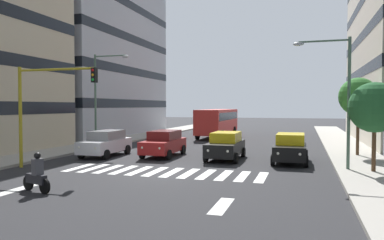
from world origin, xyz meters
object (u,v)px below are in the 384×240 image
(motorcycle_with_rider, at_px, (37,176))
(car_2, at_px, (164,143))
(street_lamp_right, at_px, (101,90))
(street_tree_0, at_px, (375,108))
(street_tree_1, at_px, (358,97))
(bus_behind_traffic, at_px, (218,120))
(traffic_light_gantry, at_px, (42,99))
(car_0, at_px, (290,148))
(car_1, at_px, (226,145))
(car_3, at_px, (106,143))
(street_lamp_left, at_px, (339,88))

(motorcycle_with_rider, bearing_deg, car_2, -95.12)
(car_2, relative_size, street_lamp_right, 0.61)
(street_tree_0, relative_size, street_tree_1, 0.87)
(motorcycle_with_rider, distance_m, street_lamp_right, 15.55)
(bus_behind_traffic, relative_size, traffic_light_gantry, 1.91)
(traffic_light_gantry, relative_size, street_lamp_right, 0.75)
(motorcycle_with_rider, xyz_separation_m, traffic_light_gantry, (3.48, -4.70, 3.09))
(traffic_light_gantry, relative_size, street_tree_0, 1.25)
(car_0, distance_m, car_1, 3.96)
(car_3, distance_m, street_lamp_right, 5.99)
(bus_behind_traffic, bearing_deg, street_tree_1, 133.51)
(car_3, relative_size, street_tree_0, 1.01)
(car_2, xyz_separation_m, traffic_light_gantry, (4.48, 6.50, 2.85))
(bus_behind_traffic, bearing_deg, car_2, 90.00)
(car_2, distance_m, car_3, 3.92)
(car_2, distance_m, street_lamp_right, 7.93)
(traffic_light_gantry, distance_m, street_lamp_right, 9.57)
(street_lamp_left, height_order, street_tree_1, street_lamp_left)
(car_0, xyz_separation_m, car_1, (3.96, -0.18, 0.00))
(motorcycle_with_rider, height_order, traffic_light_gantry, traffic_light_gantry)
(car_2, distance_m, street_tree_0, 12.94)
(car_3, distance_m, street_lamp_left, 14.97)
(motorcycle_with_rider, height_order, street_tree_1, street_tree_1)
(street_tree_0, xyz_separation_m, street_tree_1, (-0.08, -6.44, 0.68))
(car_1, xyz_separation_m, bus_behind_traffic, (4.27, -16.58, 0.97))
(street_lamp_right, xyz_separation_m, street_tree_1, (-18.79, -0.42, -0.63))
(motorcycle_with_rider, distance_m, street_tree_1, 19.98)
(car_3, height_order, street_tree_0, street_tree_0)
(motorcycle_with_rider, relative_size, street_lamp_right, 0.23)
(car_2, xyz_separation_m, street_tree_1, (-12.39, -3.25, 3.09))
(car_0, relative_size, street_lamp_right, 0.61)
(car_1, relative_size, traffic_light_gantry, 0.81)
(bus_behind_traffic, xyz_separation_m, street_lamp_left, (-10.69, 19.13, 2.43))
(car_1, distance_m, motorcycle_with_rider, 12.13)
(motorcycle_with_rider, bearing_deg, street_tree_1, -132.82)
(car_0, distance_m, bus_behind_traffic, 18.70)
(car_3, height_order, traffic_light_gantry, traffic_light_gantry)
(car_1, distance_m, street_tree_0, 8.87)
(car_0, relative_size, car_1, 1.00)
(motorcycle_with_rider, bearing_deg, street_lamp_left, -144.43)
(car_2, height_order, street_lamp_left, street_lamp_left)
(car_0, bearing_deg, street_lamp_left, 135.97)
(car_1, distance_m, traffic_light_gantry, 11.11)
(motorcycle_with_rider, relative_size, street_tree_1, 0.32)
(street_tree_0, distance_m, street_tree_1, 6.48)
(car_1, xyz_separation_m, street_lamp_left, (-6.41, 2.55, 3.41))
(car_2, relative_size, motorcycle_with_rider, 2.70)
(motorcycle_with_rider, height_order, street_lamp_left, street_lamp_left)
(car_0, xyz_separation_m, street_tree_0, (-4.07, 2.73, 2.41))
(car_2, distance_m, street_lamp_left, 11.57)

